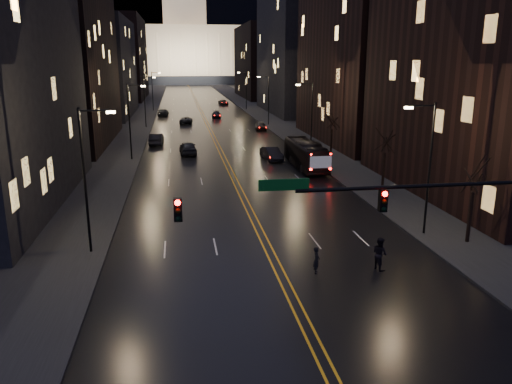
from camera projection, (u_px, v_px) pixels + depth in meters
name	position (u px, v px, depth m)	size (l,w,h in m)	color
ground	(303.00, 320.00, 23.02)	(900.00, 900.00, 0.00)	black
road	(196.00, 101.00, 147.17)	(20.00, 320.00, 0.02)	black
sidewalk_left	(147.00, 101.00, 145.07)	(8.00, 320.00, 0.16)	black
sidewalk_right	(243.00, 100.00, 149.23)	(8.00, 320.00, 0.16)	black
center_line	(196.00, 100.00, 147.16)	(0.62, 320.00, 0.01)	orange
building_left_mid	(59.00, 42.00, 67.87)	(12.00, 30.00, 28.00)	black
building_left_far	(101.00, 68.00, 105.19)	(12.00, 34.00, 20.00)	black
building_left_dist	(123.00, 59.00, 150.51)	(12.00, 40.00, 24.00)	black
building_right_near	(490.00, 55.00, 42.16)	(12.00, 26.00, 24.00)	black
building_right_tall	(366.00, 5.00, 69.01)	(12.00, 30.00, 38.00)	black
building_right_mid	(295.00, 53.00, 110.66)	(12.00, 34.00, 26.00)	black
building_right_dist	(260.00, 62.00, 157.02)	(12.00, 40.00, 22.00)	black
capitol	(186.00, 49.00, 257.36)	(90.00, 50.00, 58.50)	black
traffic_signal	(433.00, 209.00, 22.58)	(17.29, 0.45, 7.00)	black
streetlamp_right_near	(427.00, 163.00, 32.87)	(2.13, 0.25, 9.00)	black
streetlamp_left_near	(87.00, 174.00, 29.66)	(2.13, 0.25, 9.00)	black
streetlamp_right_mid	(310.00, 115.00, 61.52)	(2.13, 0.25, 9.00)	black
streetlamp_left_mid	(131.00, 118.00, 58.31)	(2.13, 0.25, 9.00)	black
streetlamp_right_far	(268.00, 97.00, 90.17)	(2.13, 0.25, 9.00)	black
streetlamp_left_far	(146.00, 99.00, 86.96)	(2.13, 0.25, 9.00)	black
streetlamp_right_dist	(245.00, 88.00, 118.82)	(2.13, 0.25, 9.00)	black
streetlamp_left_dist	(153.00, 89.00, 115.61)	(2.13, 0.25, 9.00)	black
tree_right_near	(474.00, 176.00, 31.43)	(2.40, 2.40, 6.65)	black
tree_right_mid	(385.00, 142.00, 44.80)	(2.40, 2.40, 6.65)	black
tree_right_far	(332.00, 121.00, 60.08)	(2.40, 2.40, 6.65)	black
bus	(306.00, 154.00, 55.31)	(2.53, 10.79, 3.01)	black
oncoming_car_a	(188.00, 148.00, 63.21)	(2.00, 4.96, 1.69)	black
oncoming_car_b	(156.00, 139.00, 70.38)	(1.73, 4.95, 1.63)	black
oncoming_car_c	(186.00, 120.00, 93.83)	(2.17, 4.70, 1.31)	black
oncoming_car_d	(163.00, 112.00, 106.88)	(2.11, 5.20, 1.51)	black
receding_car_a	(272.00, 154.00, 59.60)	(1.64, 4.71, 1.55)	black
receding_car_b	(261.00, 126.00, 84.79)	(1.82, 4.52, 1.54)	black
receding_car_c	(216.00, 115.00, 102.73)	(1.88, 4.62, 1.34)	black
receding_car_d	(223.00, 102.00, 133.30)	(2.16, 4.68, 1.30)	black
pedestrian_a	(317.00, 260.00, 27.89)	(0.57, 0.37, 1.56)	black
pedestrian_b	(380.00, 253.00, 28.40)	(0.93, 0.51, 1.92)	black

